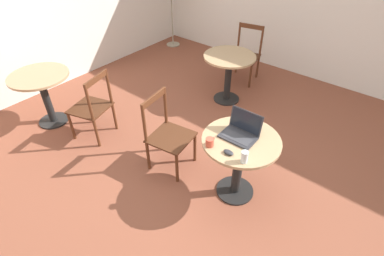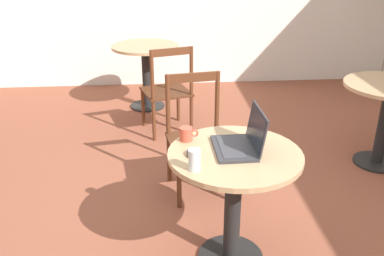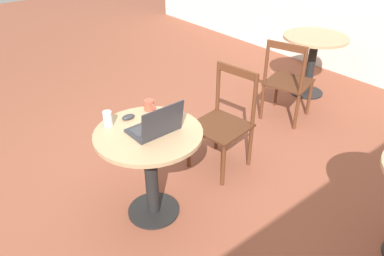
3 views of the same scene
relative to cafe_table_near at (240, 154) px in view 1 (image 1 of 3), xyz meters
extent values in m
plane|color=brown|center=(-0.15, 0.40, -0.55)|extent=(16.00, 16.00, 0.00)
cube|color=white|center=(-0.15, 3.63, 0.80)|extent=(9.40, 0.06, 2.70)
cylinder|color=black|center=(0.00, 0.00, -0.54)|extent=(0.40, 0.40, 0.02)
cylinder|color=black|center=(0.00, 0.00, -0.19)|extent=(0.10, 0.10, 0.69)
cylinder|color=tan|center=(0.00, 0.00, 0.17)|extent=(0.76, 0.76, 0.03)
cylinder|color=black|center=(1.51, 1.12, -0.54)|extent=(0.40, 0.40, 0.02)
cylinder|color=black|center=(1.51, 1.12, -0.19)|extent=(0.10, 0.10, 0.69)
cylinder|color=tan|center=(1.51, 1.12, 0.17)|extent=(0.76, 0.76, 0.03)
cylinder|color=black|center=(-0.54, 2.72, -0.54)|extent=(0.40, 0.40, 0.02)
cylinder|color=black|center=(-0.54, 2.72, -0.19)|extent=(0.10, 0.10, 0.69)
cylinder|color=tan|center=(-0.54, 2.72, 0.17)|extent=(0.76, 0.76, 0.03)
cylinder|color=#562D19|center=(0.10, 0.64, -0.35)|extent=(0.04, 0.04, 0.41)
cylinder|color=#562D19|center=(-0.29, 0.58, -0.35)|extent=(0.04, 0.04, 0.41)
cylinder|color=#562D19|center=(0.04, 1.03, -0.35)|extent=(0.04, 0.04, 0.41)
cylinder|color=#562D19|center=(-0.35, 0.97, -0.35)|extent=(0.04, 0.04, 0.41)
cube|color=#492715|center=(-0.12, 0.81, -0.13)|extent=(0.51, 0.51, 0.02)
cylinder|color=#562D19|center=(0.04, 1.03, 0.12)|extent=(0.04, 0.04, 0.48)
cylinder|color=#562D19|center=(-0.35, 0.97, 0.12)|extent=(0.04, 0.04, 0.48)
cube|color=#562D19|center=(-0.15, 1.00, 0.32)|extent=(0.42, 0.09, 0.07)
cylinder|color=#562D19|center=(2.07, 1.04, -0.35)|extent=(0.04, 0.04, 0.41)
cylinder|color=#562D19|center=(1.99, 1.42, -0.35)|extent=(0.04, 0.04, 0.41)
cylinder|color=#562D19|center=(2.45, 1.12, -0.35)|extent=(0.04, 0.04, 0.41)
cylinder|color=#562D19|center=(2.38, 1.50, -0.35)|extent=(0.04, 0.04, 0.41)
cube|color=#492715|center=(2.22, 1.27, -0.13)|extent=(0.52, 0.52, 0.02)
cylinder|color=#562D19|center=(2.45, 1.12, 0.12)|extent=(0.04, 0.04, 0.48)
cylinder|color=#562D19|center=(2.38, 1.50, 0.12)|extent=(0.04, 0.04, 0.48)
cube|color=#562D19|center=(2.42, 1.31, 0.32)|extent=(0.11, 0.42, 0.07)
cylinder|color=#562D19|center=(-0.58, 2.15, -0.35)|extent=(0.04, 0.04, 0.41)
cylinder|color=#562D19|center=(-0.20, 2.26, -0.35)|extent=(0.04, 0.04, 0.41)
cylinder|color=#562D19|center=(-0.47, 1.77, -0.35)|extent=(0.04, 0.04, 0.41)
cylinder|color=#562D19|center=(-0.09, 1.88, -0.35)|extent=(0.04, 0.04, 0.41)
cube|color=#492715|center=(-0.33, 2.01, -0.13)|extent=(0.55, 0.55, 0.02)
cylinder|color=#562D19|center=(-0.47, 1.77, 0.12)|extent=(0.04, 0.04, 0.48)
cylinder|color=#562D19|center=(-0.09, 1.88, 0.12)|extent=(0.04, 0.04, 0.48)
cube|color=#562D19|center=(-0.28, 1.82, 0.32)|extent=(0.41, 0.14, 0.07)
cylinder|color=#9E937F|center=(2.61, 3.25, -0.54)|extent=(0.28, 0.28, 0.02)
cylinder|color=#9E937F|center=(2.61, 3.25, 0.16)|extent=(0.02, 0.02, 1.40)
cube|color=#2D2D33|center=(0.00, 0.04, 0.20)|extent=(0.23, 0.34, 0.02)
cube|color=#38383D|center=(-0.02, 0.04, 0.21)|extent=(0.13, 0.29, 0.00)
cube|color=#2D2D33|center=(0.12, 0.04, 0.32)|extent=(0.05, 0.34, 0.22)
cube|color=black|center=(0.12, 0.04, 0.32)|extent=(0.04, 0.31, 0.20)
ellipsoid|color=#2D2D33|center=(-0.24, -0.01, 0.20)|extent=(0.06, 0.10, 0.03)
cylinder|color=#C64C38|center=(-0.26, 0.18, 0.23)|extent=(0.08, 0.08, 0.08)
torus|color=#C64C38|center=(-0.21, 0.18, 0.23)|extent=(0.05, 0.01, 0.05)
cylinder|color=silver|center=(-0.24, -0.17, 0.25)|extent=(0.06, 0.06, 0.11)
camera|label=1|loc=(-1.98, -1.00, 2.02)|focal=28.00mm
camera|label=2|loc=(-0.42, -2.10, 1.28)|focal=40.00mm
camera|label=3|loc=(1.89, -1.15, 1.55)|focal=35.00mm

